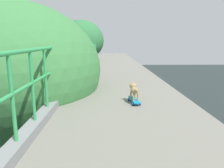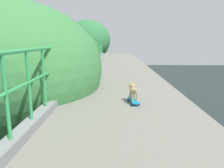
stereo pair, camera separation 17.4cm
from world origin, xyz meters
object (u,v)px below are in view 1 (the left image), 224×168
at_px(city_bus, 45,77).
at_px(toy_skateboard, 134,100).
at_px(small_dog, 134,89).
at_px(car_yellow_cab_seventh, 55,112).
at_px(car_silver_fifth, 21,153).

height_order(city_bus, toy_skateboard, toy_skateboard).
bearing_deg(small_dog, car_yellow_cab_seventh, 110.47).
height_order(car_yellow_cab_seventh, small_dog, small_dog).
bearing_deg(city_bus, car_yellow_cab_seventh, -69.80).
relative_size(city_bus, toy_skateboard, 19.17).
distance_m(car_yellow_cab_seventh, small_dog, 16.47).
height_order(car_yellow_cab_seventh, city_bus, city_bus).
bearing_deg(car_silver_fifth, toy_skateboard, -51.66).
distance_m(car_silver_fifth, toy_skateboard, 10.50).
height_order(car_silver_fifth, toy_skateboard, toy_skateboard).
bearing_deg(car_silver_fifth, small_dog, -51.62).
height_order(car_silver_fifth, city_bus, city_bus).
distance_m(car_yellow_cab_seventh, toy_skateboard, 16.42).
bearing_deg(car_yellow_cab_seventh, toy_skateboard, -69.53).
xyz_separation_m(car_yellow_cab_seventh, small_dog, (5.43, -14.54, 5.53)).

